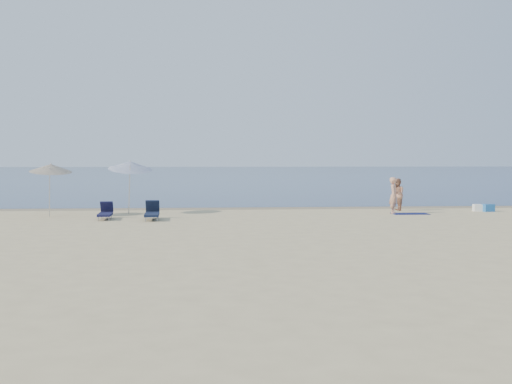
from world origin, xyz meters
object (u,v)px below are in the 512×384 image
at_px(blue_cooler, 488,208).
at_px(umbrella_near, 130,165).
at_px(person_right, 397,195).
at_px(person_left, 394,195).

bearing_deg(blue_cooler, umbrella_near, 170.95).
height_order(person_right, blue_cooler, person_right).
relative_size(blue_cooler, umbrella_near, 0.19).
xyz_separation_m(blue_cooler, umbrella_near, (-16.68, 0.11, 2.01)).
relative_size(person_right, umbrella_near, 0.60).
height_order(blue_cooler, umbrella_near, umbrella_near).
height_order(person_right, umbrella_near, umbrella_near).
bearing_deg(blue_cooler, person_left, -179.57).
bearing_deg(umbrella_near, blue_cooler, -17.38).
height_order(person_left, blue_cooler, person_left).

